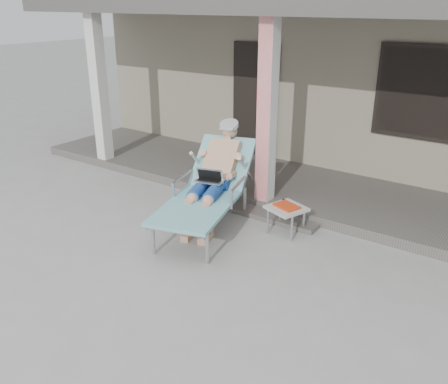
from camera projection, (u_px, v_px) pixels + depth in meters
The scene contains 7 objects.
ground at pixel (172, 268), 5.62m from camera, with size 60.00×60.00×0.00m, color #9E9E99.
house at pixel (372, 66), 9.93m from camera, with size 10.40×5.40×3.30m.
porch_deck at pixel (290, 186), 7.87m from camera, with size 10.00×2.00×0.15m, color #605B56.
porch_overhang at pixel (298, 12), 6.81m from camera, with size 10.00×2.30×2.85m.
porch_step at pixel (254, 212), 7.01m from camera, with size 2.00×0.30×0.07m, color #605B56.
lounger at pixel (211, 164), 6.44m from camera, with size 1.35×2.26×1.42m.
side_table at pixel (287, 210), 6.35m from camera, with size 0.58×0.58×0.41m.
Camera 1 is at (3.29, -3.64, 2.94)m, focal length 38.00 mm.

